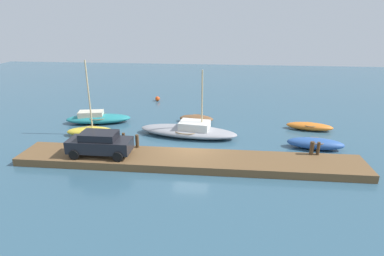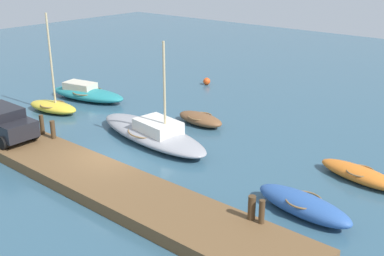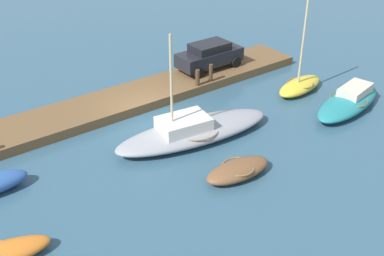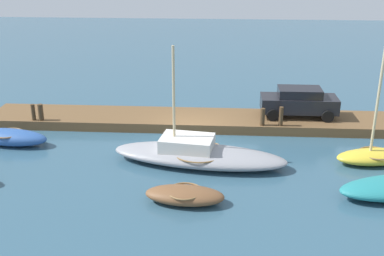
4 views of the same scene
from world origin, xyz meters
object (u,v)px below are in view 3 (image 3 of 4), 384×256
rowboat_yellow (300,85)px  motorboat_teal (349,101)px  mooring_post_west (211,73)px  mooring_post_mid_west (198,78)px  parked_car (209,55)px  sailboat_grey (193,130)px  dinghy_brown (238,170)px

rowboat_yellow → motorboat_teal: rowboat_yellow is taller
mooring_post_west → mooring_post_mid_west: mooring_post_west is taller
parked_car → rowboat_yellow: bearing=120.7°
rowboat_yellow → mooring_post_west: (3.90, -3.24, 0.62)m
mooring_post_west → parked_car: parked_car is taller
parked_car → mooring_post_west: bearing=54.4°
sailboat_grey → parked_car: size_ratio=2.00×
rowboat_yellow → mooring_post_mid_west: (4.84, -3.24, 0.57)m
dinghy_brown → mooring_post_west: size_ratio=3.10×
mooring_post_mid_west → parked_car: size_ratio=0.22×
rowboat_yellow → motorboat_teal: bearing=89.4°
dinghy_brown → mooring_post_west: bearing=-116.9°
motorboat_teal → mooring_post_west: mooring_post_west is taller
rowboat_yellow → dinghy_brown: bearing=16.3°
motorboat_teal → sailboat_grey: bearing=-27.6°
motorboat_teal → parked_car: size_ratio=1.45×
rowboat_yellow → motorboat_teal: size_ratio=1.01×
motorboat_teal → parked_car: bearing=-78.6°
mooring_post_west → rowboat_yellow: bearing=140.2°
sailboat_grey → parked_car: (-5.20, -5.31, 0.87)m
mooring_post_west → motorboat_teal: bearing=125.2°
motorboat_teal → mooring_post_west: size_ratio=5.84×
mooring_post_mid_west → motorboat_teal: bearing=130.6°
dinghy_brown → parked_car: (-5.49, -8.86, 1.02)m
motorboat_teal → mooring_post_mid_west: 8.22m
sailboat_grey → mooring_post_mid_west: bearing=-121.8°
mooring_post_west → parked_car: size_ratio=0.25×
mooring_post_mid_west → parked_car: (-2.04, -1.52, 0.38)m
motorboat_teal → mooring_post_mid_west: bearing=-61.0°
sailboat_grey → motorboat_teal: (-8.50, 2.43, -0.03)m
parked_car → dinghy_brown: bearing=58.5°
dinghy_brown → motorboat_teal: bearing=-168.8°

